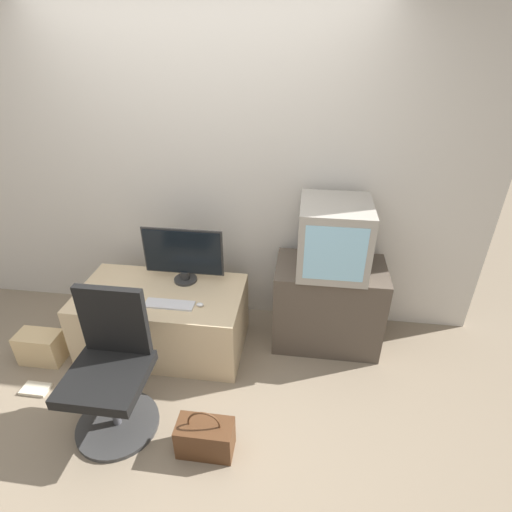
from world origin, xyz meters
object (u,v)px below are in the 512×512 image
(main_monitor, at_px, (183,255))
(mouse, at_px, (200,305))
(crt_tv, at_px, (334,237))
(handbag, at_px, (205,437))
(book, at_px, (36,389))
(keyboard, at_px, (169,304))
(cardboard_box_lower, at_px, (41,347))
(office_chair, at_px, (112,374))

(main_monitor, xyz_separation_m, mouse, (0.20, -0.32, -0.22))
(mouse, relative_size, crt_tv, 0.10)
(main_monitor, height_order, handbag, main_monitor)
(mouse, distance_m, book, 1.33)
(keyboard, bearing_deg, mouse, 4.01)
(cardboard_box_lower, distance_m, handbag, 1.56)
(office_chair, relative_size, book, 4.92)
(main_monitor, xyz_separation_m, keyboard, (-0.03, -0.33, -0.23))
(office_chair, bearing_deg, keyboard, 71.95)
(book, bearing_deg, handbag, -12.36)
(main_monitor, relative_size, cardboard_box_lower, 1.91)
(keyboard, bearing_deg, cardboard_box_lower, -171.61)
(main_monitor, relative_size, crt_tv, 1.21)
(keyboard, bearing_deg, main_monitor, 85.63)
(keyboard, xyz_separation_m, office_chair, (-0.19, -0.58, -0.12))
(main_monitor, relative_size, handbag, 1.83)
(handbag, bearing_deg, cardboard_box_lower, 157.89)
(main_monitor, height_order, cardboard_box_lower, main_monitor)
(handbag, bearing_deg, main_monitor, 110.37)
(cardboard_box_lower, relative_size, book, 1.70)
(keyboard, distance_m, crt_tv, 1.28)
(book, bearing_deg, keyboard, 26.18)
(office_chair, xyz_separation_m, handbag, (0.61, -0.15, -0.29))
(mouse, height_order, handbag, mouse)
(crt_tv, xyz_separation_m, handbag, (-0.72, -1.11, -0.84))
(handbag, xyz_separation_m, book, (-1.33, 0.29, -0.11))
(crt_tv, distance_m, office_chair, 1.73)
(handbag, bearing_deg, book, 167.64)
(mouse, relative_size, book, 0.28)
(cardboard_box_lower, xyz_separation_m, book, (0.11, -0.29, -0.11))
(main_monitor, bearing_deg, handbag, -69.63)
(crt_tv, bearing_deg, main_monitor, -178.02)
(keyboard, relative_size, book, 1.88)
(mouse, bearing_deg, book, -157.80)
(keyboard, xyz_separation_m, handbag, (0.42, -0.74, -0.41))
(keyboard, distance_m, book, 1.13)
(cardboard_box_lower, distance_m, book, 0.34)
(cardboard_box_lower, bearing_deg, crt_tv, 13.54)
(handbag, bearing_deg, keyboard, 119.83)
(main_monitor, xyz_separation_m, handbag, (0.40, -1.07, -0.64))
(main_monitor, height_order, crt_tv, crt_tv)
(mouse, bearing_deg, crt_tv, 21.07)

